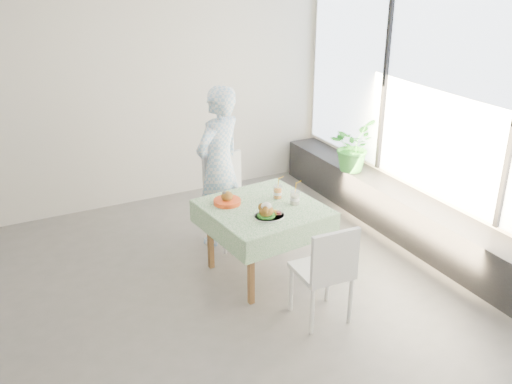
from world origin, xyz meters
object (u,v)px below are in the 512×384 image
main_dish (268,213)px  juice_cup_orange (278,192)px  cafe_table (263,232)px  diner (219,167)px  potted_plant (352,146)px  chair_far (231,216)px  chair_near (322,289)px

main_dish → juice_cup_orange: size_ratio=1.17×
cafe_table → diner: bearing=95.3°
potted_plant → main_dish: bearing=-146.9°
juice_cup_orange → potted_plant: potted_plant is taller
main_dish → potted_plant: (1.78, 1.16, 0.02)m
chair_far → main_dish: bearing=-95.1°
diner → chair_near: bearing=70.2°
chair_far → chair_near: 1.66m
chair_far → potted_plant: size_ratio=1.56×
chair_near → potted_plant: potted_plant is taller
cafe_table → main_dish: (-0.08, -0.24, 0.33)m
cafe_table → potted_plant: (1.71, 0.92, 0.35)m
chair_far → juice_cup_orange: juice_cup_orange is taller
chair_far → chair_near: chair_far is taller
cafe_table → chair_far: chair_far is taller
diner → juice_cup_orange: bearing=85.8°
juice_cup_orange → potted_plant: bearing=28.7°
main_dish → chair_far: bearing=84.9°
chair_far → main_dish: 1.13m
chair_far → diner: 0.59m
chair_far → chair_near: (0.09, -1.66, -0.01)m
cafe_table → diner: diner is taller
chair_far → juice_cup_orange: size_ratio=3.85×
chair_near → potted_plant: (1.60, 1.81, 0.52)m
chair_near → diner: size_ratio=0.53×
cafe_table → diner: size_ratio=0.65×
potted_plant → juice_cup_orange: bearing=-151.3°
diner → juice_cup_orange: diner is taller
cafe_table → chair_near: size_ratio=1.22×
diner → cafe_table: bearing=69.4°
cafe_table → diner: 0.95m
cafe_table → juice_cup_orange: juice_cup_orange is taller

